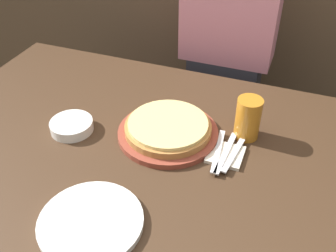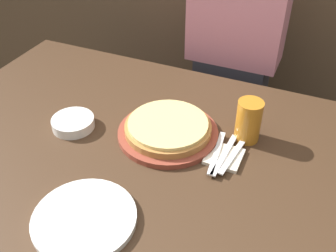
# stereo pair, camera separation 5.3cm
# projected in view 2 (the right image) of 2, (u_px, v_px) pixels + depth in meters

# --- Properties ---
(dining_table) EXTENTS (1.53, 1.06, 0.73)m
(dining_table) POSITION_uv_depth(u_px,v_px,m) (140.00, 217.00, 1.51)
(dining_table) COLOR #3D2819
(dining_table) RESTS_ON ground_plane
(pizza_on_board) EXTENTS (0.34, 0.34, 0.06)m
(pizza_on_board) POSITION_uv_depth(u_px,v_px,m) (168.00, 129.00, 1.31)
(pizza_on_board) COLOR brown
(pizza_on_board) RESTS_ON dining_table
(beer_glass) EXTENTS (0.08, 0.08, 0.14)m
(beer_glass) POSITION_uv_depth(u_px,v_px,m) (249.00, 119.00, 1.27)
(beer_glass) COLOR #B7701E
(beer_glass) RESTS_ON dining_table
(dinner_plate) EXTENTS (0.28, 0.28, 0.02)m
(dinner_plate) POSITION_uv_depth(u_px,v_px,m) (84.00, 219.00, 1.04)
(dinner_plate) COLOR silver
(dinner_plate) RESTS_ON dining_table
(side_bowl) EXTENTS (0.15, 0.15, 0.04)m
(side_bowl) POSITION_uv_depth(u_px,v_px,m) (74.00, 122.00, 1.36)
(side_bowl) COLOR silver
(side_bowl) RESTS_ON dining_table
(napkin_stack) EXTENTS (0.11, 0.11, 0.01)m
(napkin_stack) POSITION_uv_depth(u_px,v_px,m) (224.00, 157.00, 1.24)
(napkin_stack) COLOR beige
(napkin_stack) RESTS_ON dining_table
(fork) EXTENTS (0.04, 0.21, 0.00)m
(fork) POSITION_uv_depth(u_px,v_px,m) (217.00, 152.00, 1.24)
(fork) COLOR silver
(fork) RESTS_ON napkin_stack
(dinner_knife) EXTENTS (0.03, 0.21, 0.00)m
(dinner_knife) POSITION_uv_depth(u_px,v_px,m) (224.00, 155.00, 1.23)
(dinner_knife) COLOR silver
(dinner_knife) RESTS_ON napkin_stack
(spoon) EXTENTS (0.04, 0.18, 0.00)m
(spoon) POSITION_uv_depth(u_px,v_px,m) (232.00, 157.00, 1.22)
(spoon) COLOR silver
(spoon) RESTS_ON napkin_stack
(diner_person) EXTENTS (0.41, 0.21, 1.33)m
(diner_person) POSITION_uv_depth(u_px,v_px,m) (232.00, 67.00, 1.84)
(diner_person) COLOR #33333D
(diner_person) RESTS_ON ground_plane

